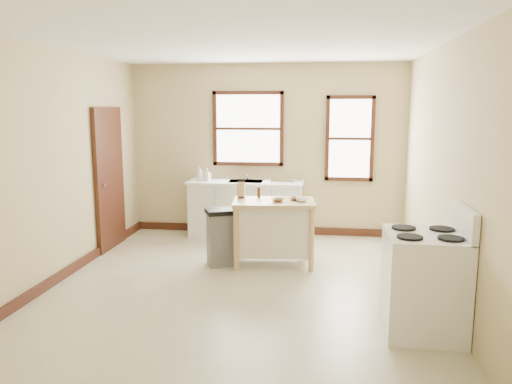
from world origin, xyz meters
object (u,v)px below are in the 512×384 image
at_px(kitchen_island, 274,233).
at_px(pepper_grinder, 259,192).
at_px(bowl_a, 278,200).
at_px(knife_block, 241,190).
at_px(gas_stove, 424,269).
at_px(dish_rack, 283,179).
at_px(bowl_b, 295,199).
at_px(soap_bottle_a, 200,174).
at_px(trash_bin, 221,237).
at_px(soap_bottle_b, 207,175).
at_px(bowl_c, 302,200).

height_order(kitchen_island, pepper_grinder, pepper_grinder).
bearing_deg(bowl_a, knife_block, 155.26).
bearing_deg(gas_stove, pepper_grinder, 131.40).
relative_size(dish_rack, bowl_b, 2.66).
relative_size(soap_bottle_a, bowl_b, 1.57).
distance_m(bowl_b, trash_bin, 1.11).
relative_size(dish_rack, gas_stove, 0.32).
height_order(knife_block, gas_stove, gas_stove).
relative_size(kitchen_island, knife_block, 5.35).
height_order(soap_bottle_a, bowl_b, soap_bottle_a).
height_order(soap_bottle_b, kitchen_island, soap_bottle_b).
bearing_deg(bowl_c, bowl_a, -172.44).
xyz_separation_m(dish_rack, pepper_grinder, (-0.23, -1.19, -0.02)).
height_order(soap_bottle_a, pepper_grinder, soap_bottle_a).
distance_m(bowl_c, gas_stove, 2.22).
bearing_deg(soap_bottle_b, kitchen_island, -22.49).
distance_m(soap_bottle_b, trash_bin, 1.67).
bearing_deg(gas_stove, dish_rack, 115.99).
distance_m(soap_bottle_a, pepper_grinder, 1.60).
height_order(bowl_a, bowl_c, bowl_c).
height_order(kitchen_island, gas_stove, gas_stove).
bearing_deg(soap_bottle_a, soap_bottle_b, 10.98).
bearing_deg(dish_rack, trash_bin, -134.65).
relative_size(dish_rack, bowl_c, 2.46).
relative_size(kitchen_island, pepper_grinder, 7.13).
xyz_separation_m(knife_block, bowl_a, (0.53, -0.24, -0.08)).
bearing_deg(bowl_b, bowl_c, -45.79).
relative_size(soap_bottle_a, knife_block, 1.15).
distance_m(soap_bottle_a, bowl_b, 2.08).
bearing_deg(pepper_grinder, dish_rack, 78.86).
relative_size(soap_bottle_b, pepper_grinder, 1.36).
height_order(kitchen_island, knife_block, knife_block).
distance_m(soap_bottle_b, bowl_c, 2.08).
relative_size(knife_block, bowl_b, 1.37).
xyz_separation_m(kitchen_island, bowl_b, (0.28, 0.07, 0.46)).
xyz_separation_m(bowl_c, trash_bin, (-1.06, -0.10, -0.52)).
bearing_deg(knife_block, pepper_grinder, 8.41).
bearing_deg(dish_rack, soap_bottle_b, 163.51).
xyz_separation_m(soap_bottle_a, bowl_c, (1.72, -1.38, -0.14)).
height_order(trash_bin, gas_stove, gas_stove).
height_order(soap_bottle_a, soap_bottle_b, soap_bottle_a).
distance_m(dish_rack, trash_bin, 1.77).
xyz_separation_m(soap_bottle_b, bowl_c, (1.59, -1.35, -0.12)).
xyz_separation_m(knife_block, bowl_b, (0.75, -0.11, -0.08)).
bearing_deg(bowl_c, gas_stove, -56.35).
relative_size(soap_bottle_b, bowl_b, 1.40).
distance_m(dish_rack, bowl_a, 1.47).
relative_size(soap_bottle_a, bowl_c, 1.45).
bearing_deg(soap_bottle_b, bowl_b, -15.00).
relative_size(bowl_a, gas_stove, 0.14).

